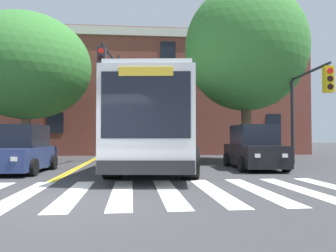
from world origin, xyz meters
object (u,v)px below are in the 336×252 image
car_navy_near_lane (21,151)px  car_black_far_lane (254,149)px  traffic_light_overhead (112,85)px  city_bus (157,125)px  traffic_light_near_corner (307,97)px  street_tree_curbside_large (246,48)px  street_tree_curbside_small (27,67)px  car_silver_behind_bus (137,144)px

car_navy_near_lane → car_black_far_lane: size_ratio=0.93×
car_black_far_lane → traffic_light_overhead: bearing=156.2°
city_bus → traffic_light_near_corner: bearing=-2.5°
traffic_light_near_corner → traffic_light_overhead: traffic_light_overhead is taller
city_bus → car_black_far_lane: city_bus is taller
street_tree_curbside_large → street_tree_curbside_small: bearing=173.4°
city_bus → car_silver_behind_bus: (-0.88, 10.89, -1.06)m
traffic_light_overhead → street_tree_curbside_large: 7.50m
city_bus → car_navy_near_lane: (-5.15, -1.18, -1.02)m
car_black_far_lane → street_tree_curbside_small: size_ratio=0.41×
traffic_light_overhead → street_tree_curbside_small: bearing=152.2°
car_navy_near_lane → car_silver_behind_bus: 12.81m
city_bus → car_silver_behind_bus: 10.98m
car_silver_behind_bus → traffic_light_overhead: (-1.16, -8.82, 3.05)m
car_silver_behind_bus → traffic_light_near_corner: traffic_light_near_corner is taller
car_navy_near_lane → car_silver_behind_bus: size_ratio=0.83×
car_navy_near_lane → car_silver_behind_bus: car_navy_near_lane is taller
car_silver_behind_bus → street_tree_curbside_small: street_tree_curbside_small is taller
traffic_light_overhead → car_black_far_lane: bearing=-23.8°
car_silver_behind_bus → traffic_light_near_corner: 13.60m
city_bus → street_tree_curbside_small: size_ratio=1.15×
car_silver_behind_bus → street_tree_curbside_small: (-6.01, -6.25, 4.41)m
city_bus → car_black_far_lane: 4.17m
traffic_light_overhead → street_tree_curbside_small: street_tree_curbside_small is taller
traffic_light_overhead → street_tree_curbside_small: size_ratio=0.59×
car_navy_near_lane → traffic_light_near_corner: (11.68, 0.90, 2.25)m
city_bus → car_navy_near_lane: city_bus is taller
traffic_light_near_corner → city_bus: bearing=177.5°
car_silver_behind_bus → street_tree_curbside_small: size_ratio=0.46×
traffic_light_near_corner → street_tree_curbside_small: street_tree_curbside_small is taller
city_bus → car_navy_near_lane: 5.38m
traffic_light_near_corner → street_tree_curbside_small: bearing=159.9°
car_navy_near_lane → traffic_light_overhead: 5.41m
city_bus → street_tree_curbside_large: bearing=33.1°
car_black_far_lane → traffic_light_near_corner: 3.38m
traffic_light_near_corner → street_tree_curbside_small: size_ratio=0.47×
street_tree_curbside_large → street_tree_curbside_small: (-11.89, 1.38, -0.95)m
traffic_light_overhead → street_tree_curbside_large: street_tree_curbside_large is taller
car_silver_behind_bus → car_navy_near_lane: bearing=-109.5°
car_navy_near_lane → car_black_far_lane: bearing=3.7°
traffic_light_near_corner → traffic_light_overhead: (-8.56, 2.36, 0.75)m
city_bus → traffic_light_near_corner: traffic_light_near_corner is taller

